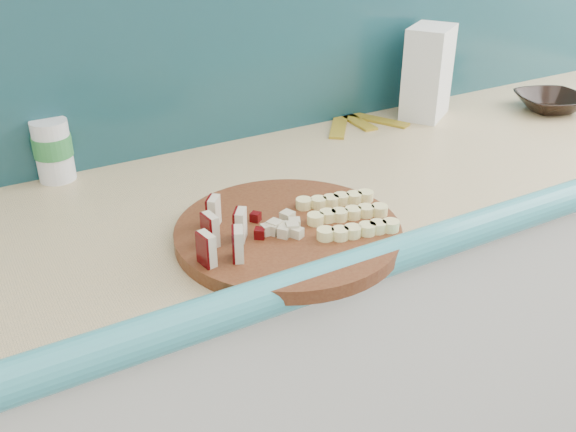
% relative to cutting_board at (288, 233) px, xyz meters
% --- Properties ---
extents(kitchen_counter, '(2.20, 0.63, 0.91)m').
position_rel_cutting_board_xyz_m(kitchen_counter, '(0.29, 0.17, -0.47)').
color(kitchen_counter, silver).
rests_on(kitchen_counter, ground).
extents(backsplash, '(2.20, 0.02, 0.50)m').
position_rel_cutting_board_xyz_m(backsplash, '(0.29, 0.46, 0.24)').
color(backsplash, teal).
rests_on(backsplash, kitchen_counter).
extents(cutting_board, '(0.45, 0.45, 0.02)m').
position_rel_cutting_board_xyz_m(cutting_board, '(0.00, 0.00, 0.00)').
color(cutting_board, '#49200F').
rests_on(cutting_board, kitchen_counter).
extents(apple_wedges, '(0.10, 0.15, 0.05)m').
position_rel_cutting_board_xyz_m(apple_wedges, '(-0.12, -0.00, 0.04)').
color(apple_wedges, beige).
rests_on(apple_wedges, cutting_board).
extents(apple_chunks, '(0.06, 0.06, 0.02)m').
position_rel_cutting_board_xyz_m(apple_chunks, '(-0.02, 0.01, 0.02)').
color(apple_chunks, beige).
rests_on(apple_chunks, cutting_board).
extents(banana_slices, '(0.16, 0.16, 0.02)m').
position_rel_cutting_board_xyz_m(banana_slices, '(0.10, -0.02, 0.02)').
color(banana_slices, '#FAF099').
rests_on(banana_slices, cutting_board).
extents(brown_bowl, '(0.21, 0.21, 0.04)m').
position_rel_cutting_board_xyz_m(brown_bowl, '(0.90, 0.23, 0.01)').
color(brown_bowl, black).
rests_on(brown_bowl, kitchen_counter).
extents(flour_bag, '(0.16, 0.15, 0.22)m').
position_rel_cutting_board_xyz_m(flour_bag, '(0.60, 0.36, 0.10)').
color(flour_bag, white).
rests_on(flour_bag, kitchen_counter).
extents(canister, '(0.07, 0.07, 0.12)m').
position_rel_cutting_board_xyz_m(canister, '(-0.27, 0.43, 0.05)').
color(canister, white).
rests_on(canister, kitchen_counter).
extents(banana_peel, '(0.22, 0.19, 0.01)m').
position_rel_cutting_board_xyz_m(banana_peel, '(0.42, 0.40, -0.01)').
color(banana_peel, gold).
rests_on(banana_peel, kitchen_counter).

